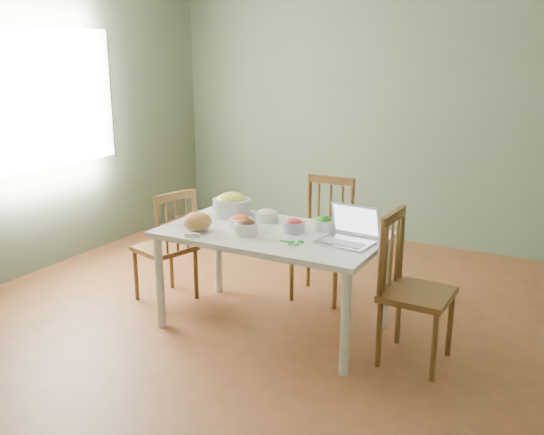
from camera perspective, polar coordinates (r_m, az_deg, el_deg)
The scene contains 19 objects.
floor at distance 4.25m, azimuth 0.83°, elevation -10.95°, with size 5.00×5.00×0.00m, color brown.
wall_back at distance 6.15m, azimuth 12.02°, elevation 10.08°, with size 5.00×0.00×2.70m, color #5D6B55.
wall_left at distance 5.47m, azimuth -23.21°, elevation 8.55°, with size 0.00×5.00×2.70m, color #5D6B55.
window_left at distance 5.63m, azimuth -20.83°, elevation 10.49°, with size 0.04×1.60×1.20m, color white.
dining_table at distance 4.20m, azimuth -0.00°, elevation -5.99°, with size 1.51×0.85×0.71m, color white, non-canonical shape.
chair_far at distance 4.69m, azimuth 4.74°, elevation -2.16°, with size 0.42×0.40×0.95m, color brown, non-canonical shape.
chair_left at distance 4.72m, azimuth -10.20°, elevation -2.60°, with size 0.40×0.38×0.90m, color brown, non-canonical shape.
chair_right at distance 3.81m, azimuth 13.71°, elevation -6.77°, with size 0.42×0.40×0.96m, color brown, non-canonical shape.
bread_boule at distance 4.12m, azimuth -7.12°, elevation -0.39°, with size 0.20×0.20×0.13m, color #B78A41.
butter_stick at distance 3.99m, azimuth -7.59°, elevation -1.69°, with size 0.10×0.03×0.03m, color beige.
bowl_squash at distance 4.49m, azimuth -3.86°, elevation 1.28°, with size 0.29×0.29×0.17m, color #F3CE5D, non-canonical shape.
bowl_carrot at distance 4.18m, azimuth -3.01°, elevation -0.36°, with size 0.15×0.15×0.09m, color #EB531F, non-canonical shape.
bowl_onion at distance 4.33m, azimuth -0.51°, elevation 0.23°, with size 0.16×0.16×0.09m, color beige, non-canonical shape.
bowl_mushroom at distance 4.01m, azimuth -2.47°, elevation -0.92°, with size 0.16×0.16×0.10m, color #471F15, non-canonical shape.
bowl_redpep at distance 4.07m, azimuth 2.09°, elevation -0.77°, with size 0.15×0.15×0.09m, color red, non-canonical shape.
bowl_broccoli at distance 4.13m, azimuth 4.92°, elevation -0.53°, with size 0.15×0.15×0.09m, color #1E5E1B, non-canonical shape.
flatbread at distance 4.24m, azimuth 5.51°, elevation -0.67°, with size 0.19×0.19×0.02m, color beige.
basil_bunch at distance 3.85m, azimuth 1.79°, elevation -2.25°, with size 0.18×0.18×0.02m, color #24631E, non-canonical shape.
laptop at distance 3.82m, azimuth 6.99°, elevation -0.84°, with size 0.34×0.30×0.23m, color silver, non-canonical shape.
Camera 1 is at (1.78, -3.37, 1.89)m, focal length 39.54 mm.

